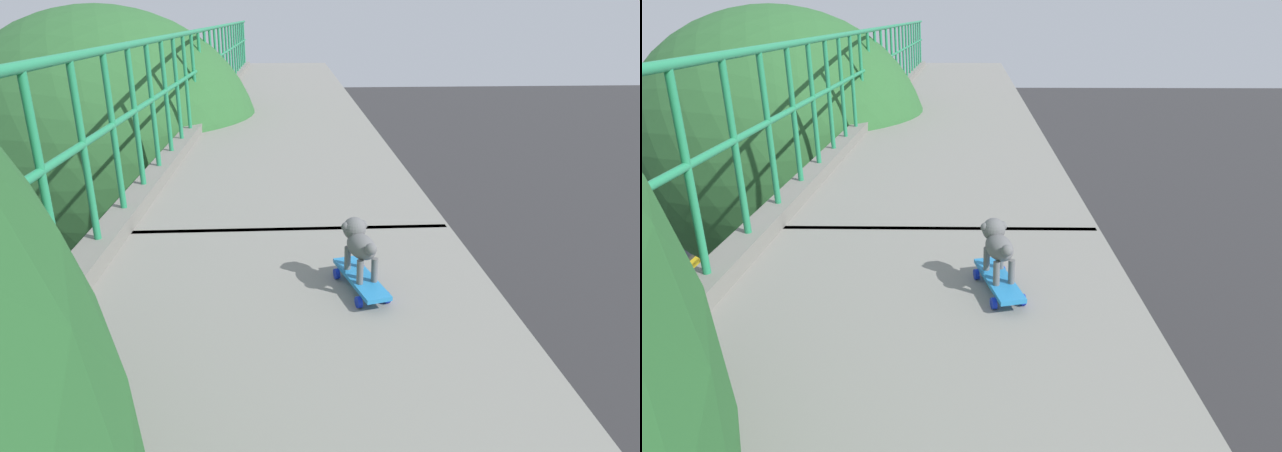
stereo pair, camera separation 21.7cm
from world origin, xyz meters
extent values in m
cube|color=gray|center=(0.91, 0.00, 6.07)|extent=(2.41, 31.20, 0.48)
cube|color=black|center=(0.91, 1.84, 6.31)|extent=(2.36, 0.06, 0.00)
cylinder|color=#258A58|center=(-0.25, 0.88, 6.97)|extent=(0.04, 0.04, 1.09)
cylinder|color=#258A58|center=(-0.25, 1.47, 6.97)|extent=(0.04, 0.04, 1.09)
cylinder|color=#258A58|center=(-0.25, 2.06, 6.97)|extent=(0.04, 0.04, 1.09)
cylinder|color=#258A58|center=(-0.25, 2.64, 6.97)|extent=(0.04, 0.04, 1.09)
cylinder|color=#258A58|center=(-0.25, 3.23, 6.97)|extent=(0.04, 0.04, 1.09)
cylinder|color=#258A58|center=(-0.25, 3.82, 6.97)|extent=(0.04, 0.04, 1.09)
cylinder|color=#258A58|center=(-0.25, 4.41, 6.97)|extent=(0.04, 0.04, 1.09)
cylinder|color=#258A58|center=(-0.25, 5.00, 6.97)|extent=(0.04, 0.04, 1.09)
cylinder|color=#258A58|center=(-0.25, 5.58, 6.97)|extent=(0.04, 0.04, 1.09)
cylinder|color=#258A58|center=(-0.25, 6.17, 6.97)|extent=(0.04, 0.04, 1.09)
cylinder|color=#258A58|center=(-0.25, 6.76, 6.97)|extent=(0.04, 0.04, 1.09)
cylinder|color=#258A58|center=(-0.25, 7.35, 6.97)|extent=(0.04, 0.04, 1.09)
cylinder|color=#258A58|center=(-0.25, 7.93, 6.97)|extent=(0.04, 0.04, 1.09)
cylinder|color=#258A58|center=(-0.25, 8.52, 6.97)|extent=(0.04, 0.04, 1.09)
cylinder|color=#258A58|center=(-0.25, 9.11, 6.97)|extent=(0.04, 0.04, 1.09)
cylinder|color=#258A58|center=(-0.25, 9.70, 6.97)|extent=(0.04, 0.04, 1.09)
cylinder|color=#258A58|center=(-0.25, 10.28, 6.97)|extent=(0.04, 0.04, 1.09)
cylinder|color=#258A58|center=(-0.25, 10.87, 6.97)|extent=(0.04, 0.04, 1.09)
cylinder|color=#258A58|center=(-0.25, 11.46, 6.97)|extent=(0.04, 0.04, 1.09)
cylinder|color=#258A58|center=(-0.25, 12.05, 6.97)|extent=(0.04, 0.04, 1.09)
cylinder|color=#258A58|center=(-0.25, 12.64, 6.97)|extent=(0.04, 0.04, 1.09)
cylinder|color=#258A58|center=(-0.25, 13.22, 6.97)|extent=(0.04, 0.04, 1.09)
cylinder|color=#258A58|center=(-0.25, 13.81, 6.97)|extent=(0.04, 0.04, 1.09)
cylinder|color=#258A58|center=(-0.25, 14.40, 6.97)|extent=(0.04, 0.04, 1.09)
cube|color=navy|center=(-4.38, 9.33, 0.53)|extent=(1.84, 3.80, 0.61)
cube|color=#1E232B|center=(-4.38, 9.01, 1.13)|extent=(1.57, 1.72, 0.59)
cylinder|color=black|center=(-3.50, 10.58, 0.33)|extent=(0.23, 0.66, 0.66)
cylinder|color=black|center=(-5.27, 10.58, 0.33)|extent=(0.23, 0.66, 0.66)
cylinder|color=black|center=(-3.50, 8.08, 0.33)|extent=(0.23, 0.66, 0.66)
cylinder|color=black|center=(-5.27, 8.08, 0.33)|extent=(0.23, 0.66, 0.66)
cylinder|color=black|center=(-7.09, 13.63, 0.35)|extent=(0.23, 0.69, 0.69)
cube|color=beige|center=(-8.17, 27.09, 1.66)|extent=(2.54, 11.78, 2.75)
cube|color=black|center=(-8.17, 27.09, 2.14)|extent=(2.56, 10.84, 0.70)
cylinder|color=black|center=(-6.95, 31.21, 0.48)|extent=(0.28, 0.96, 0.96)
cylinder|color=black|center=(-9.39, 31.21, 0.48)|extent=(0.28, 0.96, 0.96)
cylinder|color=black|center=(-6.95, 23.85, 0.48)|extent=(0.28, 0.96, 0.96)
cylinder|color=black|center=(-9.39, 23.85, 0.48)|extent=(0.28, 0.96, 0.96)
cylinder|color=brown|center=(-1.76, 6.73, 2.27)|extent=(0.49, 0.49, 4.55)
ellipsoid|color=#2D622F|center=(-1.76, 6.73, 5.80)|extent=(4.55, 4.55, 4.16)
cube|color=#2680C4|center=(1.34, 0.90, 6.39)|extent=(0.27, 0.55, 0.02)
cylinder|color=#0F26B7|center=(1.38, 1.09, 6.34)|extent=(0.04, 0.07, 0.06)
cylinder|color=#0F26B7|center=(1.22, 1.05, 6.34)|extent=(0.04, 0.07, 0.06)
cylinder|color=#0F26B7|center=(1.46, 0.75, 6.34)|extent=(0.04, 0.07, 0.06)
cylinder|color=#0F26B7|center=(1.31, 0.71, 6.34)|extent=(0.04, 0.07, 0.06)
cylinder|color=#5E5F60|center=(1.36, 1.02, 6.47)|extent=(0.04, 0.04, 0.13)
cylinder|color=#5E5F60|center=(1.28, 1.00, 6.47)|extent=(0.04, 0.04, 0.13)
cylinder|color=#5E5F60|center=(1.41, 0.84, 6.47)|extent=(0.04, 0.04, 0.13)
cylinder|color=#5E5F60|center=(1.33, 0.82, 6.47)|extent=(0.04, 0.04, 0.13)
ellipsoid|color=#5E5F60|center=(1.34, 0.92, 6.57)|extent=(0.20, 0.28, 0.13)
sphere|color=#5E5F60|center=(1.32, 1.02, 6.63)|extent=(0.13, 0.13, 0.13)
ellipsoid|color=slate|center=(1.30, 1.08, 6.62)|extent=(0.06, 0.07, 0.04)
sphere|color=#5E5F60|center=(1.36, 1.03, 6.65)|extent=(0.05, 0.05, 0.05)
sphere|color=#5E5F60|center=(1.27, 1.01, 6.65)|extent=(0.05, 0.05, 0.05)
sphere|color=#5E5F60|center=(1.38, 0.79, 6.61)|extent=(0.06, 0.06, 0.06)
camera|label=1|loc=(0.97, -1.76, 7.75)|focal=30.49mm
camera|label=2|loc=(1.19, -1.76, 7.75)|focal=30.49mm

